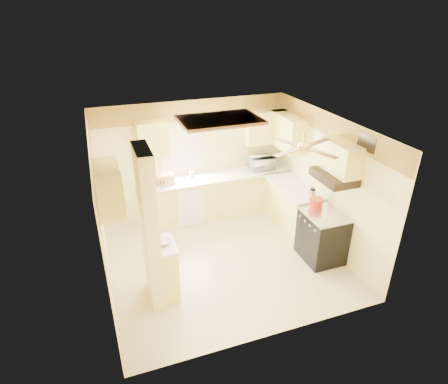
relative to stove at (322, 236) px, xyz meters
name	(u,v)px	position (x,y,z in m)	size (l,w,h in m)	color
floor	(224,259)	(-1.67, 0.55, -0.46)	(4.00, 4.00, 0.00)	#CEB88F
ceiling	(224,126)	(-1.67, 0.55, 2.04)	(4.00, 4.00, 0.00)	white
wall_back	(194,159)	(-1.67, 2.45, 0.79)	(4.00, 4.00, 0.00)	#F3DF94
wall_front	(275,264)	(-1.67, -1.35, 0.79)	(4.00, 4.00, 0.00)	#F3DF94
wall_left	(101,219)	(-3.67, 0.55, 0.79)	(3.80, 3.80, 0.00)	#F3DF94
wall_right	(326,182)	(0.33, 0.55, 0.79)	(3.80, 3.80, 0.00)	#F3DF94
wallpaper_border	(192,110)	(-1.67, 2.43, 1.84)	(4.00, 0.02, 0.40)	gold
partition_column	(149,229)	(-3.02, 0.00, 0.79)	(0.20, 0.70, 2.50)	#F3DF94
partition_ledge	(168,270)	(-2.80, 0.00, -0.01)	(0.25, 0.55, 0.90)	#FCE66D
ledge_top	(166,245)	(-2.80, 0.00, 0.46)	(0.28, 0.58, 0.04)	white
lower_cabinets_back	(221,195)	(-1.17, 2.15, -0.01)	(3.00, 0.60, 0.90)	#FCE66D
lower_cabinets_right	(292,207)	(0.03, 1.15, -0.01)	(0.60, 1.40, 0.90)	#FCE66D
countertop_back	(221,176)	(-1.17, 2.14, 0.46)	(3.04, 0.64, 0.04)	white
countertop_right	(294,187)	(0.02, 1.15, 0.46)	(0.64, 1.44, 0.04)	white
dishwasher_panel	(192,208)	(-1.92, 1.84, -0.03)	(0.58, 0.02, 0.80)	white
window	(182,147)	(-1.92, 2.44, 1.09)	(0.92, 0.02, 1.02)	white
upper_cab_back_left	(153,139)	(-2.52, 2.27, 1.39)	(0.60, 0.35, 0.70)	#FCE66D
upper_cab_back_right	(265,127)	(-0.12, 2.27, 1.39)	(0.90, 0.35, 0.70)	#FCE66D
upper_cab_right	(287,132)	(0.16, 1.80, 1.39)	(0.35, 1.00, 0.70)	#FCE66D
upper_cab_left_wall	(108,189)	(-3.49, 0.30, 1.39)	(0.35, 0.75, 0.70)	#FCE66D
upper_cab_over_stove	(341,158)	(0.16, 0.00, 1.49)	(0.35, 0.76, 0.52)	#FCE66D
stove	(322,236)	(0.00, 0.00, 0.00)	(0.68, 0.77, 0.92)	black
range_hood	(334,177)	(0.07, 0.00, 1.16)	(0.50, 0.76, 0.14)	black
poster_menu	(154,191)	(-2.91, 0.00, 1.39)	(0.02, 0.42, 0.57)	black
poster_nashville	(157,231)	(-2.91, 0.00, 0.74)	(0.02, 0.42, 0.57)	black
ceiling_light_panel	(220,120)	(-1.57, 1.05, 2.00)	(1.35, 0.95, 0.06)	brown
ceiling_fan	(303,147)	(-0.67, -0.15, 1.83)	(1.15, 1.15, 0.26)	gold
vent_grate	(367,143)	(0.31, -0.35, 1.84)	(0.02, 0.40, 0.25)	black
microwave	(262,163)	(-0.22, 2.15, 0.62)	(0.52, 0.35, 0.29)	white
bowl	(164,242)	(-2.83, 0.03, 0.51)	(0.24, 0.24, 0.06)	white
dutch_oven	(316,203)	(-0.02, 0.28, 0.54)	(0.25, 0.25, 0.17)	#B02A13
kettle	(312,194)	(0.07, 0.56, 0.58)	(0.14, 0.14, 0.21)	silver
dish_rack	(165,180)	(-2.37, 2.12, 0.55)	(0.37, 0.29, 0.20)	tan
utensil_crock	(192,174)	(-1.79, 2.23, 0.55)	(0.10, 0.10, 0.21)	white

